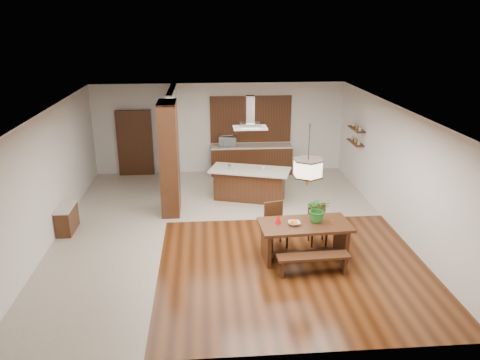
{
  "coord_description": "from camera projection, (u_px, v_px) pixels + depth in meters",
  "views": [
    {
      "loc": [
        -0.52,
        -10.25,
        4.84
      ],
      "look_at": [
        0.3,
        0.0,
        1.25
      ],
      "focal_mm": 35.0,
      "sensor_mm": 36.0,
      "label": 1
    }
  ],
  "objects": [
    {
      "name": "room_shell",
      "position": [
        227.0,
        147.0,
        10.6
      ],
      "size": [
        9.0,
        9.04,
        2.92
      ],
      "color": "#391B0A",
      "rests_on": "ground"
    },
    {
      "name": "gold_ornament",
      "position": [
        332.0,
        223.0,
        9.64
      ],
      "size": [
        0.07,
        0.07,
        0.1
      ],
      "primitive_type": "cylinder",
      "rotation": [
        0.0,
        0.0,
        0.07
      ],
      "color": "gold",
      "rests_on": "dining_table"
    },
    {
      "name": "dining_chair_right",
      "position": [
        318.0,
        225.0,
        10.42
      ],
      "size": [
        0.4,
        0.4,
        0.91
      ],
      "primitive_type": null,
      "rotation": [
        0.0,
        0.0,
        0.01
      ],
      "color": "black",
      "rests_on": "ground"
    },
    {
      "name": "fruit_bowl",
      "position": [
        294.0,
        223.0,
        9.65
      ],
      "size": [
        0.26,
        0.26,
        0.06
      ],
      "primitive_type": "imported",
      "rotation": [
        0.0,
        0.0,
        -0.02
      ],
      "color": "beige",
      "rests_on": "dining_table"
    },
    {
      "name": "shelf_lower",
      "position": [
        355.0,
        143.0,
        13.56
      ],
      "size": [
        0.26,
        0.9,
        0.04
      ],
      "primitive_type": "cube",
      "color": "black",
      "rests_on": "room_shell"
    },
    {
      "name": "dining_table",
      "position": [
        305.0,
        233.0,
        9.78
      ],
      "size": [
        1.93,
        1.05,
        0.78
      ],
      "rotation": [
        0.0,
        0.0,
        0.06
      ],
      "color": "black",
      "rests_on": "ground"
    },
    {
      "name": "tile_hallway",
      "position": [
        112.0,
        233.0,
        11.07
      ],
      "size": [
        2.5,
        9.0,
        0.01
      ],
      "primitive_type": "cube",
      "color": "#BBAE9B",
      "rests_on": "ground"
    },
    {
      "name": "hallway_console",
      "position": [
        67.0,
        219.0,
        11.08
      ],
      "size": [
        0.37,
        0.88,
        0.63
      ],
      "primitive_type": "cube",
      "color": "black",
      "rests_on": "ground"
    },
    {
      "name": "rear_counter",
      "position": [
        251.0,
        159.0,
        15.15
      ],
      "size": [
        2.6,
        0.62,
        0.95
      ],
      "color": "black",
      "rests_on": "ground"
    },
    {
      "name": "foliage_plant",
      "position": [
        318.0,
        209.0,
        9.72
      ],
      "size": [
        0.51,
        0.44,
        0.56
      ],
      "primitive_type": "imported",
      "rotation": [
        0.0,
        0.0,
        -0.02
      ],
      "color": "#297727",
      "rests_on": "dining_table"
    },
    {
      "name": "range_hood",
      "position": [
        250.0,
        112.0,
        12.33
      ],
      "size": [
        0.9,
        0.55,
        0.87
      ],
      "primitive_type": null,
      "color": "silver",
      "rests_on": "room_shell"
    },
    {
      "name": "partition_stub",
      "position": [
        174.0,
        138.0,
        13.8
      ],
      "size": [
        0.18,
        2.4,
        2.9
      ],
      "primitive_type": "cube",
      "color": "silver",
      "rests_on": "ground"
    },
    {
      "name": "dining_chair_left",
      "position": [
        277.0,
        226.0,
        10.28
      ],
      "size": [
        0.54,
        0.54,
        1.0
      ],
      "primitive_type": null,
      "rotation": [
        0.0,
        0.0,
        0.26
      ],
      "color": "black",
      "rests_on": "ground"
    },
    {
      "name": "hallway_doorway",
      "position": [
        135.0,
        143.0,
        14.87
      ],
      "size": [
        1.1,
        0.2,
        2.1
      ],
      "primitive_type": "cube",
      "color": "black",
      "rests_on": "ground"
    },
    {
      "name": "shelf_upper",
      "position": [
        356.0,
        129.0,
        13.43
      ],
      "size": [
        0.26,
        0.9,
        0.04
      ],
      "primitive_type": "cube",
      "color": "black",
      "rests_on": "room_shell"
    },
    {
      "name": "kitchen_island",
      "position": [
        250.0,
        184.0,
        12.99
      ],
      "size": [
        2.35,
        1.55,
        0.9
      ],
      "rotation": [
        0.0,
        0.0,
        -0.31
      ],
      "color": "black",
      "rests_on": "ground"
    },
    {
      "name": "dining_bench",
      "position": [
        313.0,
        264.0,
        9.27
      ],
      "size": [
        1.46,
        0.37,
        0.41
      ],
      "primitive_type": null,
      "rotation": [
        0.0,
        0.0,
        0.04
      ],
      "color": "black",
      "rests_on": "ground"
    },
    {
      "name": "tile_kitchen",
      "position": [
        265.0,
        191.0,
        13.73
      ],
      "size": [
        5.5,
        4.0,
        0.01
      ],
      "primitive_type": "cube",
      "color": "#BBAE9B",
      "rests_on": "ground"
    },
    {
      "name": "microwave",
      "position": [
        227.0,
        141.0,
        14.87
      ],
      "size": [
        0.55,
        0.37,
        0.3
      ],
      "primitive_type": "imported",
      "rotation": [
        0.0,
        0.0,
        -0.01
      ],
      "color": "silver",
      "rests_on": "rear_counter"
    },
    {
      "name": "kitchen_window",
      "position": [
        251.0,
        119.0,
        14.98
      ],
      "size": [
        2.6,
        0.08,
        1.5
      ],
      "primitive_type": "cube",
      "color": "olive",
      "rests_on": "room_shell"
    },
    {
      "name": "partition_pier",
      "position": [
        169.0,
        159.0,
        11.83
      ],
      "size": [
        0.45,
        1.0,
        2.9
      ],
      "primitive_type": "cube",
      "color": "black",
      "rests_on": "ground"
    },
    {
      "name": "pendant_lantern",
      "position": [
        308.0,
        156.0,
        9.23
      ],
      "size": [
        0.64,
        0.64,
        1.31
      ],
      "primitive_type": null,
      "color": "#F6E1BD",
      "rests_on": "room_shell"
    },
    {
      "name": "island_cup",
      "position": [
        263.0,
        168.0,
        12.78
      ],
      "size": [
        0.15,
        0.15,
        0.1
      ],
      "primitive_type": "imported",
      "rotation": [
        0.0,
        0.0,
        0.24
      ],
      "color": "silver",
      "rests_on": "kitchen_island"
    },
    {
      "name": "soffit_band",
      "position": [
        226.0,
        111.0,
        10.33
      ],
      "size": [
        8.0,
        9.0,
        0.02
      ],
      "primitive_type": "cube",
      "color": "#3B210E",
      "rests_on": "room_shell"
    },
    {
      "name": "napkin_cone",
      "position": [
        278.0,
        219.0,
        9.69
      ],
      "size": [
        0.16,
        0.16,
        0.2
      ],
      "primitive_type": "cone",
      "rotation": [
        0.0,
        0.0,
        -0.27
      ],
      "color": "red",
      "rests_on": "dining_table"
    }
  ]
}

